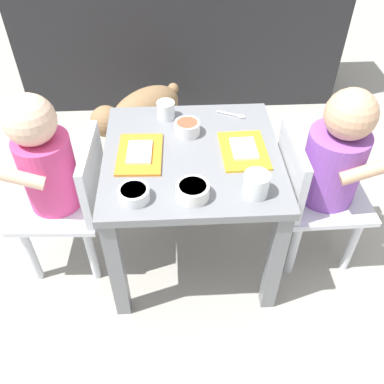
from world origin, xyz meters
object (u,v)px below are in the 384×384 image
(dining_table, at_px, (192,175))
(seated_child_left, at_px, (51,168))
(food_tray_right, at_px, (244,150))
(cereal_bowl_right_side, at_px, (187,127))
(seated_child_right, at_px, (331,162))
(veggie_bowl_near, at_px, (193,191))
(dog, at_px, (140,113))
(water_cup_left, at_px, (256,186))
(spoon_by_left_tray, at_px, (234,115))
(cereal_bowl_left_side, at_px, (134,194))
(water_cup_right, at_px, (166,111))
(food_tray_left, at_px, (140,153))

(dining_table, xyz_separation_m, seated_child_left, (-0.43, 0.00, 0.04))
(food_tray_right, xyz_separation_m, cereal_bowl_right_side, (-0.16, 0.10, 0.02))
(seated_child_right, bearing_deg, seated_child_left, 178.98)
(food_tray_right, height_order, veggie_bowl_near, veggie_bowl_near)
(seated_child_left, height_order, dog, seated_child_left)
(seated_child_left, bearing_deg, food_tray_right, -0.40)
(dining_table, bearing_deg, food_tray_right, 0.21)
(water_cup_left, xyz_separation_m, spoon_by_left_tray, (-0.01, 0.38, -0.03))
(seated_child_right, distance_m, cereal_bowl_right_side, 0.46)
(dining_table, height_order, veggie_bowl_near, veggie_bowl_near)
(seated_child_left, relative_size, dog, 1.57)
(seated_child_left, bearing_deg, cereal_bowl_left_side, -35.70)
(water_cup_right, bearing_deg, food_tray_left, -112.39)
(spoon_by_left_tray, bearing_deg, cereal_bowl_left_side, -129.65)
(seated_child_right, distance_m, dog, 0.91)
(water_cup_right, xyz_separation_m, spoon_by_left_tray, (0.23, -0.00, -0.02))
(seated_child_right, height_order, water_cup_left, seated_child_right)
(seated_child_right, distance_m, cereal_bowl_left_side, 0.62)
(water_cup_left, bearing_deg, cereal_bowl_left_side, -179.42)
(cereal_bowl_left_side, xyz_separation_m, veggie_bowl_near, (0.15, 0.00, 0.00))
(water_cup_left, bearing_deg, veggie_bowl_near, -179.00)
(water_cup_left, xyz_separation_m, veggie_bowl_near, (-0.17, -0.00, -0.01))
(seated_child_left, relative_size, seated_child_right, 1.00)
(water_cup_right, xyz_separation_m, veggie_bowl_near, (0.07, -0.38, -0.00))
(seated_child_right, bearing_deg, cereal_bowl_right_side, 165.56)
(dining_table, relative_size, food_tray_right, 2.77)
(dining_table, height_order, seated_child_left, seated_child_left)
(cereal_bowl_left_side, xyz_separation_m, spoon_by_left_tray, (0.31, 0.38, -0.02))
(dining_table, bearing_deg, veggie_bowl_near, -92.48)
(seated_child_right, bearing_deg, spoon_by_left_tray, 143.48)
(seated_child_right, bearing_deg, water_cup_right, 157.76)
(food_tray_left, distance_m, veggie_bowl_near, 0.24)
(dining_table, bearing_deg, spoon_by_left_tray, 52.02)
(dining_table, xyz_separation_m, water_cup_right, (-0.07, 0.19, 0.11))
(dining_table, xyz_separation_m, spoon_by_left_tray, (0.15, 0.19, 0.09))
(food_tray_left, height_order, water_cup_right, water_cup_right)
(food_tray_right, height_order, cereal_bowl_right_side, cereal_bowl_right_side)
(water_cup_left, bearing_deg, seated_child_right, 32.56)
(water_cup_left, height_order, veggie_bowl_near, water_cup_left)
(dog, relative_size, food_tray_right, 2.19)
(seated_child_left, relative_size, food_tray_left, 3.32)
(seated_child_right, height_order, cereal_bowl_left_side, seated_child_right)
(food_tray_right, distance_m, water_cup_left, 0.18)
(seated_child_left, distance_m, cereal_bowl_left_side, 0.33)
(cereal_bowl_right_side, xyz_separation_m, spoon_by_left_tray, (0.16, 0.09, -0.02))
(seated_child_right, xyz_separation_m, cereal_bowl_right_side, (-0.44, 0.11, 0.07))
(seated_child_left, bearing_deg, veggie_bowl_near, -24.34)
(seated_child_right, height_order, food_tray_left, seated_child_right)
(seated_child_left, height_order, seated_child_right, seated_child_left)
(seated_child_left, distance_m, seated_child_right, 0.85)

